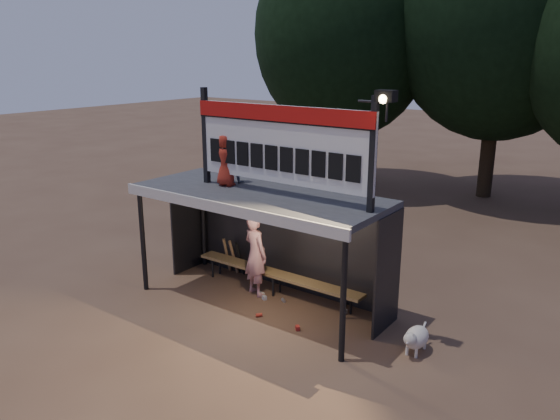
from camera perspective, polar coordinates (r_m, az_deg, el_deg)
The scene contains 12 objects.
ground at distance 11.17m, azimuth -2.07°, elevation -9.71°, with size 80.00×80.00×0.00m, color brown.
player at distance 11.26m, azimuth -2.57°, elevation -4.66°, with size 0.64×0.42×1.75m, color silver.
child_a at distance 11.14m, azimuth -4.81°, elevation 5.23°, with size 0.44×0.34×0.90m, color slate.
child_b at distance 10.81m, azimuth -5.67°, elevation 5.19°, with size 0.50×0.32×1.02m, color #A02618.
dugout_shelter at distance 10.69m, azimuth -1.36°, elevation -0.29°, with size 5.10×2.08×2.32m.
scoreboard_assembly at distance 9.84m, azimuth 0.27°, elevation 7.13°, with size 4.10×0.27×1.99m.
bench at distance 11.39m, azimuth -0.37°, elevation -6.78°, with size 4.00×0.35×0.48m.
tree_left at distance 20.63m, azimuth 6.72°, elevation 17.73°, with size 6.46×6.46×9.27m.
tree_mid at distance 20.12m, azimuth 22.24°, elevation 18.62°, with size 7.22×7.22×10.36m.
dog at distance 9.62m, azimuth 14.00°, elevation -12.82°, with size 0.36×0.81×0.49m.
bats at distance 12.41m, azimuth -4.87°, elevation -4.89°, with size 0.47×0.32×0.84m.
litter at distance 10.93m, azimuth 1.45°, elevation -10.09°, with size 1.92×1.46×0.08m.
Camera 1 is at (6.28, -7.87, 4.83)m, focal length 35.00 mm.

